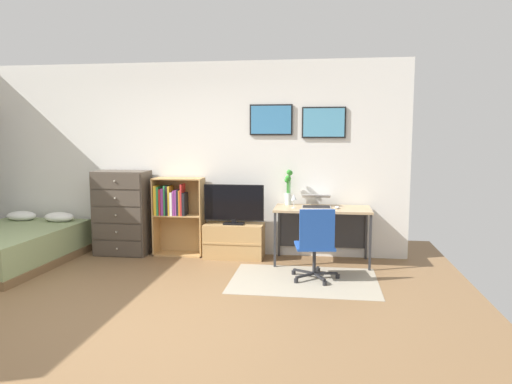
{
  "coord_description": "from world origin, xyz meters",
  "views": [
    {
      "loc": [
        1.89,
        -4.18,
        1.69
      ],
      "look_at": [
        1.09,
        1.5,
        1.0
      ],
      "focal_mm": 33.45,
      "sensor_mm": 36.0,
      "label": 1
    }
  ],
  "objects_px": {
    "bookshelf": "(175,209)",
    "tv_stand": "(234,241)",
    "wine_glass": "(294,198)",
    "laptop": "(316,202)",
    "television": "(234,205)",
    "computer_mouse": "(337,207)",
    "bamboo_vase": "(288,186)",
    "bed": "(8,247)",
    "office_chair": "(316,242)",
    "dresser": "(123,213)",
    "desk": "(322,217)"
  },
  "relations": [
    {
      "from": "bamboo_vase",
      "to": "bed",
      "type": "bearing_deg",
      "value": -166.23
    },
    {
      "from": "bookshelf",
      "to": "bed",
      "type": "bearing_deg",
      "value": -157.7
    },
    {
      "from": "bed",
      "to": "dresser",
      "type": "relative_size",
      "value": 1.68
    },
    {
      "from": "bed",
      "to": "tv_stand",
      "type": "xyz_separation_m",
      "value": [
        2.85,
        0.77,
        -0.0
      ]
    },
    {
      "from": "television",
      "to": "bamboo_vase",
      "type": "height_order",
      "value": "bamboo_vase"
    },
    {
      "from": "laptop",
      "to": "wine_glass",
      "type": "relative_size",
      "value": 2.34
    },
    {
      "from": "desk",
      "to": "computer_mouse",
      "type": "distance_m",
      "value": 0.27
    },
    {
      "from": "computer_mouse",
      "to": "bamboo_vase",
      "type": "relative_size",
      "value": 0.22
    },
    {
      "from": "dresser",
      "to": "television",
      "type": "bearing_deg",
      "value": -0.26
    },
    {
      "from": "laptop",
      "to": "desk",
      "type": "bearing_deg",
      "value": 0.14
    },
    {
      "from": "bed",
      "to": "bookshelf",
      "type": "height_order",
      "value": "bookshelf"
    },
    {
      "from": "wine_glass",
      "to": "laptop",
      "type": "bearing_deg",
      "value": 26.91
    },
    {
      "from": "television",
      "to": "wine_glass",
      "type": "relative_size",
      "value": 4.59
    },
    {
      "from": "bookshelf",
      "to": "television",
      "type": "distance_m",
      "value": 0.86
    },
    {
      "from": "bed",
      "to": "office_chair",
      "type": "relative_size",
      "value": 2.32
    },
    {
      "from": "bed",
      "to": "bookshelf",
      "type": "bearing_deg",
      "value": 24.06
    },
    {
      "from": "tv_stand",
      "to": "bamboo_vase",
      "type": "xyz_separation_m",
      "value": [
        0.74,
        0.11,
        0.76
      ]
    },
    {
      "from": "television",
      "to": "desk",
      "type": "distance_m",
      "value": 1.21
    },
    {
      "from": "office_chair",
      "to": "bed",
      "type": "bearing_deg",
      "value": 169.23
    },
    {
      "from": "dresser",
      "to": "laptop",
      "type": "xyz_separation_m",
      "value": [
        2.72,
        -0.02,
        0.21
      ]
    },
    {
      "from": "office_chair",
      "to": "bamboo_vase",
      "type": "xyz_separation_m",
      "value": [
        -0.39,
        1.03,
        0.54
      ]
    },
    {
      "from": "bookshelf",
      "to": "bamboo_vase",
      "type": "xyz_separation_m",
      "value": [
        1.59,
        0.06,
        0.34
      ]
    },
    {
      "from": "desk",
      "to": "bamboo_vase",
      "type": "distance_m",
      "value": 0.62
    },
    {
      "from": "dresser",
      "to": "television",
      "type": "height_order",
      "value": "dresser"
    },
    {
      "from": "television",
      "to": "office_chair",
      "type": "xyz_separation_m",
      "value": [
        1.13,
        -0.91,
        -0.29
      ]
    },
    {
      "from": "television",
      "to": "computer_mouse",
      "type": "xyz_separation_m",
      "value": [
        1.39,
        -0.14,
        0.01
      ]
    },
    {
      "from": "tv_stand",
      "to": "television",
      "type": "distance_m",
      "value": 0.51
    },
    {
      "from": "office_chair",
      "to": "laptop",
      "type": "height_order",
      "value": "laptop"
    },
    {
      "from": "bed",
      "to": "bamboo_vase",
      "type": "bearing_deg",
      "value": 15.52
    },
    {
      "from": "wine_glass",
      "to": "office_chair",
      "type": "bearing_deg",
      "value": -68.23
    },
    {
      "from": "dresser",
      "to": "bookshelf",
      "type": "distance_m",
      "value": 0.76
    },
    {
      "from": "dresser",
      "to": "wine_glass",
      "type": "relative_size",
      "value": 6.59
    },
    {
      "from": "wine_glass",
      "to": "bed",
      "type": "bearing_deg",
      "value": -170.88
    },
    {
      "from": "bamboo_vase",
      "to": "wine_glass",
      "type": "height_order",
      "value": "bamboo_vase"
    },
    {
      "from": "bookshelf",
      "to": "wine_glass",
      "type": "relative_size",
      "value": 6.07
    },
    {
      "from": "tv_stand",
      "to": "laptop",
      "type": "xyz_separation_m",
      "value": [
        1.12,
        -0.04,
        0.57
      ]
    },
    {
      "from": "bed",
      "to": "bamboo_vase",
      "type": "relative_size",
      "value": 4.14
    },
    {
      "from": "dresser",
      "to": "bamboo_vase",
      "type": "height_order",
      "value": "bamboo_vase"
    },
    {
      "from": "desk",
      "to": "laptop",
      "type": "xyz_separation_m",
      "value": [
        -0.08,
        -0.0,
        0.2
      ]
    },
    {
      "from": "bed",
      "to": "dresser",
      "type": "distance_m",
      "value": 1.5
    },
    {
      "from": "tv_stand",
      "to": "office_chair",
      "type": "distance_m",
      "value": 1.48
    },
    {
      "from": "television",
      "to": "bamboo_vase",
      "type": "xyz_separation_m",
      "value": [
        0.74,
        0.13,
        0.25
      ]
    },
    {
      "from": "bookshelf",
      "to": "tv_stand",
      "type": "relative_size",
      "value": 1.35
    },
    {
      "from": "bookshelf",
      "to": "computer_mouse",
      "type": "bearing_deg",
      "value": -5.35
    },
    {
      "from": "bookshelf",
      "to": "laptop",
      "type": "height_order",
      "value": "bookshelf"
    },
    {
      "from": "dresser",
      "to": "bookshelf",
      "type": "relative_size",
      "value": 1.09
    },
    {
      "from": "dresser",
      "to": "computer_mouse",
      "type": "relative_size",
      "value": 11.41
    },
    {
      "from": "wine_glass",
      "to": "bamboo_vase",
      "type": "bearing_deg",
      "value": 108.03
    },
    {
      "from": "dresser",
      "to": "television",
      "type": "xyz_separation_m",
      "value": [
        1.61,
        -0.01,
        0.15
      ]
    },
    {
      "from": "television",
      "to": "computer_mouse",
      "type": "height_order",
      "value": "television"
    }
  ]
}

